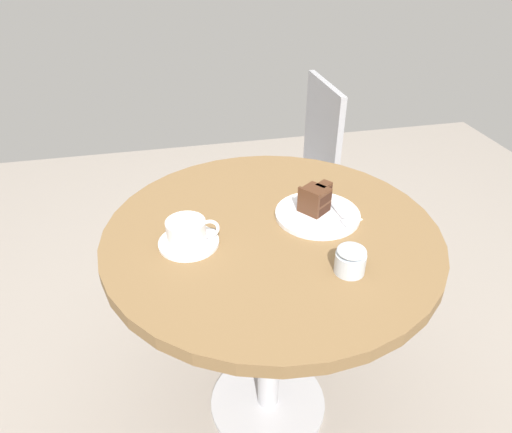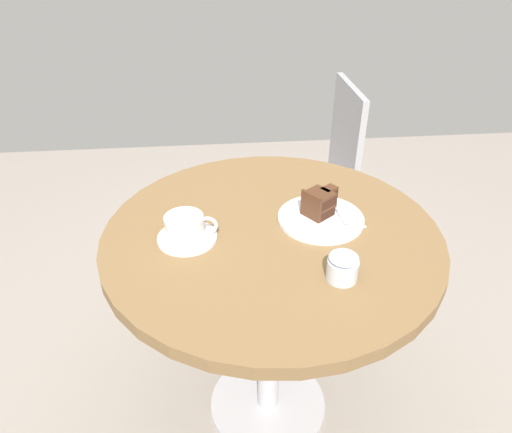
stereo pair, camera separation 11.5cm
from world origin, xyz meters
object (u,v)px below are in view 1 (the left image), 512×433
object	(u,v)px
coffee_cup	(187,231)
saucer	(189,242)
teaspoon	(201,230)
fork	(341,216)
cake_slice	(316,199)
sugar_pot	(351,260)
cafe_chair	(299,167)
cake_plate	(317,214)
napkin	(329,219)

from	to	relation	value
coffee_cup	saucer	bearing A→B (deg)	60.71
teaspoon	fork	size ratio (longest dim) A/B	0.68
teaspoon	cake_slice	distance (m)	0.32
saucer	fork	bearing A→B (deg)	2.82
fork	sugar_pot	size ratio (longest dim) A/B	2.08
teaspoon	sugar_pot	xyz separation A→B (m)	(0.31, -0.22, 0.02)
cafe_chair	cake_slice	bearing A→B (deg)	-15.01
saucer	cake_plate	distance (m)	0.35
coffee_cup	cafe_chair	size ratio (longest dim) A/B	0.15
saucer	sugar_pot	distance (m)	0.39
saucer	teaspoon	size ratio (longest dim) A/B	1.50
fork	napkin	bearing A→B (deg)	-116.01
saucer	cafe_chair	xyz separation A→B (m)	(0.52, 0.73, -0.21)
cake_plate	cafe_chair	distance (m)	0.73
cake_slice	cake_plate	bearing A→B (deg)	-80.76
saucer	cafe_chair	bearing A→B (deg)	54.77
teaspoon	cake_plate	bearing A→B (deg)	19.04
teaspoon	fork	xyz separation A→B (m)	(0.37, -0.02, 0.00)
fork	teaspoon	bearing A→B (deg)	-96.67
cake_plate	napkin	bearing A→B (deg)	-38.41
sugar_pot	cake_plate	bearing A→B (deg)	89.06
saucer	fork	xyz separation A→B (m)	(0.40, 0.02, 0.01)
saucer	coffee_cup	bearing A→B (deg)	-119.29
teaspoon	sugar_pot	bearing A→B (deg)	-18.63
saucer	coffee_cup	size ratio (longest dim) A/B	1.15
fork	napkin	world-z (taller)	fork
coffee_cup	cake_slice	size ratio (longest dim) A/B	1.25
cake_plate	fork	xyz separation A→B (m)	(0.05, -0.03, 0.01)
sugar_pot	teaspoon	bearing A→B (deg)	144.87
cake_plate	sugar_pot	size ratio (longest dim) A/B	3.25
teaspoon	sugar_pot	distance (m)	0.38
fork	napkin	size ratio (longest dim) A/B	0.85
napkin	cafe_chair	xyz separation A→B (m)	(0.14, 0.70, -0.21)
napkin	cafe_chair	size ratio (longest dim) A/B	0.19
saucer	napkin	xyz separation A→B (m)	(0.38, 0.03, -0.00)
cake_plate	cafe_chair	xyz separation A→B (m)	(0.17, 0.68, -0.21)
saucer	cake_plate	size ratio (longest dim) A/B	0.65
coffee_cup	napkin	size ratio (longest dim) A/B	0.76
saucer	coffee_cup	distance (m)	0.04
cake_slice	napkin	distance (m)	0.06
cake_slice	napkin	bearing A→B (deg)	-52.06
teaspoon	cafe_chair	world-z (taller)	cafe_chair
teaspoon	cake_plate	world-z (taller)	teaspoon
coffee_cup	sugar_pot	xyz separation A→B (m)	(0.35, -0.18, -0.01)
saucer	coffee_cup	xyz separation A→B (m)	(-0.00, -0.00, 0.04)
napkin	saucer	bearing A→B (deg)	-175.28
cafe_chair	fork	bearing A→B (deg)	-9.76
sugar_pot	cake_slice	bearing A→B (deg)	89.72
napkin	coffee_cup	bearing A→B (deg)	-174.88
cake_slice	fork	xyz separation A→B (m)	(0.06, -0.05, -0.03)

